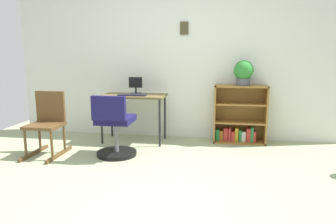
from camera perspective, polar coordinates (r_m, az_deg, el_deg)
The scene contains 9 objects.
ground_plane at distance 3.04m, azimuth -3.55°, elevation -14.77°, with size 6.24×6.24×0.00m, color #97A37B.
wall_back at distance 4.87m, azimuth 1.91°, elevation 10.31°, with size 5.20×0.12×2.56m.
desk at distance 4.63m, azimuth -6.37°, elevation 2.38°, with size 0.95×0.52×0.71m.
monitor at distance 4.71m, azimuth -6.02°, elevation 4.72°, with size 0.20×0.19×0.26m.
keyboard at distance 4.52m, azimuth -6.67°, elevation 3.15°, with size 0.42×0.12×0.02m, color #1B1B2F.
office_chair at distance 3.99m, azimuth -9.87°, elevation -3.25°, with size 0.52×0.55×0.82m.
rocking_chair at distance 4.33m, azimuth -21.52°, elevation -1.84°, with size 0.42×0.64×0.83m.
bookshelf_low at distance 4.74m, azimuth 13.05°, elevation -0.95°, with size 0.76×0.30×0.86m.
potted_plant_on_shelf at distance 4.60m, azimuth 13.85°, elevation 7.22°, with size 0.28×0.28×0.36m.
Camera 1 is at (0.62, -2.68, 1.30)m, focal length 32.84 mm.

